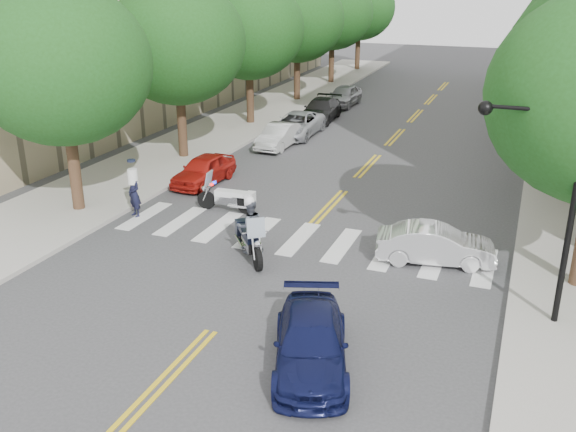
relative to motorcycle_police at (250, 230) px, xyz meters
The scene contains 21 objects.
ground 4.74m from the motorcycle_police, 78.16° to the right, with size 140.00×140.00×0.00m, color #38383A.
sidewalk_left 19.45m from the motorcycle_police, 116.09° to the left, with size 5.00×60.00×0.15m, color #9E9991.
tree_l_0 9.22m from the motorcycle_police, 169.52° to the left, with size 6.40×6.40×8.45m.
tree_l_1 13.12m from the motorcycle_police, 129.70° to the left, with size 6.40×6.40×8.45m.
tree_l_2 19.68m from the motorcycle_police, 114.21° to the left, with size 6.40×6.40×8.45m.
tree_l_3 27.03m from the motorcycle_police, 107.13° to the left, with size 6.40×6.40×8.45m.
tree_l_4 34.67m from the motorcycle_police, 103.20° to the left, with size 6.40×6.40×8.45m.
tree_l_5 42.44m from the motorcycle_police, 100.72° to the left, with size 6.40×6.40×8.45m.
tree_r_4 35.15m from the motorcycle_police, 73.75° to the left, with size 6.40×6.40×8.45m.
tree_r_5 42.83m from the motorcycle_police, 76.76° to the left, with size 6.40×6.40×8.45m.
traffic_signal_pole 9.17m from the motorcycle_police, ahead, with size 2.82×0.42×6.00m.
motorcycle_police is the anchor object (origin of this frame).
motorcycle_parked 4.30m from the motorcycle_police, 123.85° to the left, with size 2.37×0.59×1.53m.
officer_standing 5.84m from the motorcycle_police, 161.76° to the left, with size 0.65×0.43×1.78m, color black.
convertible 5.89m from the motorcycle_police, 17.27° to the left, with size 1.29×3.69×1.22m, color white.
sedan_blue 6.35m from the motorcycle_police, 52.80° to the right, with size 1.69×4.16×1.21m, color #0D1239.
parked_car_a 7.99m from the motorcycle_police, 128.74° to the left, with size 1.49×3.69×1.26m, color #B31A13.
parked_car_b 13.77m from the motorcycle_police, 107.97° to the left, with size 1.30×3.72×1.23m, color silver.
parked_car_c 16.28m from the motorcycle_police, 105.12° to the left, with size 2.16×4.68×1.30m, color #A1A3A9.
parked_car_d 20.40m from the motorcycle_police, 102.02° to the left, with size 1.87×4.60×1.33m, color black.
parked_car_e 25.31m from the motorcycle_police, 99.66° to the left, with size 1.65×4.11×1.40m, color #97969B.
Camera 1 is at (7.00, -12.63, 8.66)m, focal length 40.00 mm.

